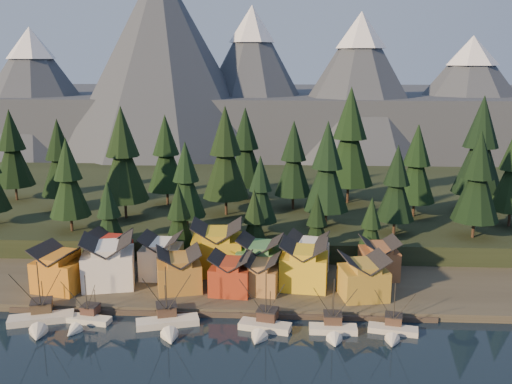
# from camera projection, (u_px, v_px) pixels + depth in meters

# --- Properties ---
(ground) EXTENTS (500.00, 500.00, 0.00)m
(ground) POSITION_uv_depth(u_px,v_px,m) (209.00, 358.00, 91.57)
(ground) COLOR black
(ground) RESTS_ON ground
(shore_strip) EXTENTS (400.00, 50.00, 1.50)m
(shore_strip) POSITION_uv_depth(u_px,v_px,m) (232.00, 266.00, 130.30)
(shore_strip) COLOR #393429
(shore_strip) RESTS_ON ground
(hillside) EXTENTS (420.00, 100.00, 6.00)m
(hillside) POSITION_uv_depth(u_px,v_px,m) (247.00, 203.00, 178.42)
(hillside) COLOR black
(hillside) RESTS_ON ground
(dock) EXTENTS (80.00, 4.00, 1.00)m
(dock) POSITION_uv_depth(u_px,v_px,m) (221.00, 311.00, 107.50)
(dock) COLOR #4F4338
(dock) RESTS_ON ground
(mountain_ridge) EXTENTS (560.00, 190.00, 90.00)m
(mountain_ridge) POSITION_uv_depth(u_px,v_px,m) (256.00, 101.00, 293.61)
(mountain_ridge) COLOR #464D5A
(mountain_ridge) RESTS_ON ground
(boat_0) EXTENTS (12.21, 12.70, 12.65)m
(boat_0) POSITION_uv_depth(u_px,v_px,m) (40.00, 313.00, 102.34)
(boat_0) COLOR beige
(boat_0) RESTS_ON ground
(boat_1) EXTENTS (9.64, 10.24, 9.90)m
(boat_1) POSITION_uv_depth(u_px,v_px,m) (83.00, 315.00, 102.70)
(boat_1) COLOR silver
(boat_1) RESTS_ON ground
(boat_2) EXTENTS (11.90, 12.42, 12.23)m
(boat_2) POSITION_uv_depth(u_px,v_px,m) (168.00, 317.00, 101.03)
(boat_2) COLOR silver
(boat_2) RESTS_ON ground
(boat_4) EXTENTS (9.87, 10.45, 11.79)m
(boat_4) POSITION_uv_depth(u_px,v_px,m) (263.00, 320.00, 99.74)
(boat_4) COLOR beige
(boat_4) RESTS_ON ground
(boat_5) EXTENTS (8.60, 9.37, 10.85)m
(boat_5) POSITION_uv_depth(u_px,v_px,m) (334.00, 323.00, 98.82)
(boat_5) COLOR silver
(boat_5) RESTS_ON ground
(boat_6) EXTENTS (9.13, 9.63, 10.05)m
(boat_6) POSITION_uv_depth(u_px,v_px,m) (393.00, 325.00, 98.75)
(boat_6) COLOR beige
(boat_6) RESTS_ON ground
(house_front_0) EXTENTS (10.83, 10.46, 9.09)m
(house_front_0) POSITION_uv_depth(u_px,v_px,m) (60.00, 267.00, 114.11)
(house_front_0) COLOR #C4741B
(house_front_0) RESTS_ON shore_strip
(house_front_1) EXTENTS (11.90, 11.59, 10.41)m
(house_front_1) POSITION_uv_depth(u_px,v_px,m) (108.00, 260.00, 115.99)
(house_front_1) COLOR white
(house_front_1) RESTS_ON shore_strip
(house_front_2) EXTENTS (10.43, 10.48, 8.36)m
(house_front_2) POSITION_uv_depth(u_px,v_px,m) (179.00, 268.00, 114.24)
(house_front_2) COLOR #AA742B
(house_front_2) RESTS_ON shore_strip
(house_front_3) EXTENTS (8.51, 8.18, 7.99)m
(house_front_3) POSITION_uv_depth(u_px,v_px,m) (231.00, 273.00, 112.60)
(house_front_3) COLOR #9A2F17
(house_front_3) RESTS_ON shore_strip
(house_front_4) EXTENTS (8.15, 8.64, 7.34)m
(house_front_4) POSITION_uv_depth(u_px,v_px,m) (261.00, 273.00, 113.42)
(house_front_4) COLOR #A5723A
(house_front_4) RESTS_ON shore_strip
(house_front_5) EXTENTS (10.17, 9.43, 9.74)m
(house_front_5) POSITION_uv_depth(u_px,v_px,m) (304.00, 263.00, 115.04)
(house_front_5) COLOR gold
(house_front_5) RESTS_ON shore_strip
(house_front_6) EXTENTS (9.94, 9.57, 8.57)m
(house_front_6) POSITION_uv_depth(u_px,v_px,m) (363.00, 275.00, 110.38)
(house_front_6) COLOR #AC862C
(house_front_6) RESTS_ON shore_strip
(house_back_0) EXTENTS (9.23, 8.95, 8.92)m
(house_back_0) POSITION_uv_depth(u_px,v_px,m) (109.00, 250.00, 124.25)
(house_back_0) COLOR #A42319
(house_back_0) RESTS_ON shore_strip
(house_back_1) EXTENTS (8.38, 8.48, 9.22)m
(house_back_1) POSITION_uv_depth(u_px,v_px,m) (161.00, 255.00, 120.99)
(house_back_1) COLOR silver
(house_back_1) RESTS_ON shore_strip
(house_back_2) EXTENTS (11.20, 10.39, 11.25)m
(house_back_2) POSITION_uv_depth(u_px,v_px,m) (217.00, 246.00, 123.09)
(house_back_2) COLOR gold
(house_back_2) RESTS_ON shore_strip
(house_back_3) EXTENTS (10.05, 9.22, 9.12)m
(house_back_3) POSITION_uv_depth(u_px,v_px,m) (260.00, 256.00, 120.14)
(house_back_3) COLOR #437C45
(house_back_3) RESTS_ON shore_strip
(house_back_4) EXTENTS (9.74, 9.49, 8.99)m
(house_back_4) POSITION_uv_depth(u_px,v_px,m) (308.00, 253.00, 122.13)
(house_back_4) COLOR silver
(house_back_4) RESTS_ON shore_strip
(house_back_5) EXTENTS (8.22, 8.31, 8.52)m
(house_back_5) POSITION_uv_depth(u_px,v_px,m) (379.00, 257.00, 120.56)
(house_back_5) COLOR brown
(house_back_5) RESTS_ON shore_strip
(tree_hill_1) EXTENTS (10.87, 10.87, 25.31)m
(tree_hill_1) POSITION_uv_depth(u_px,v_px,m) (60.00, 160.00, 155.85)
(tree_hill_1) COLOR #332319
(tree_hill_1) RESTS_ON hillside
(tree_hill_2) EXTENTS (9.85, 9.85, 22.95)m
(tree_hill_2) POSITION_uv_depth(u_px,v_px,m) (68.00, 181.00, 136.16)
(tree_hill_2) COLOR #332319
(tree_hill_2) RESTS_ON hillside
(tree_hill_3) EXTENTS (12.68, 12.68, 29.53)m
(tree_hill_3) POSITION_uv_depth(u_px,v_px,m) (123.00, 158.00, 146.49)
(tree_hill_3) COLOR #332319
(tree_hill_3) RESTS_ON hillside
(tree_hill_4) EXTENTS (11.13, 11.13, 25.92)m
(tree_hill_4) POSITION_uv_depth(u_px,v_px,m) (166.00, 156.00, 161.10)
(tree_hill_4) COLOR #332319
(tree_hill_4) RESTS_ON hillside
(tree_hill_5) EXTENTS (9.44, 9.44, 21.98)m
(tree_hill_5) POSITION_uv_depth(u_px,v_px,m) (186.00, 182.00, 136.75)
(tree_hill_5) COLOR #332319
(tree_hill_5) RESTS_ON hillside
(tree_hill_6) EXTENTS (12.56, 12.56, 29.26)m
(tree_hill_6) POSITION_uv_depth(u_px,v_px,m) (226.00, 156.00, 150.01)
(tree_hill_6) COLOR #332319
(tree_hill_6) RESTS_ON hillside
(tree_hill_7) EXTENTS (8.18, 8.18, 19.05)m
(tree_hill_7) POSITION_uv_depth(u_px,v_px,m) (260.00, 192.00, 134.21)
(tree_hill_7) COLOR #332319
(tree_hill_7) RESTS_ON hillside
(tree_hill_8) EXTENTS (10.64, 10.64, 24.79)m
(tree_hill_8) POSITION_uv_depth(u_px,v_px,m) (294.00, 161.00, 156.42)
(tree_hill_8) COLOR #332319
(tree_hill_8) RESTS_ON hillside
(tree_hill_9) EXTENTS (11.39, 11.39, 26.53)m
(tree_hill_9) POSITION_uv_depth(u_px,v_px,m) (327.00, 170.00, 139.25)
(tree_hill_9) COLOR #332319
(tree_hill_9) RESTS_ON hillside
(tree_hill_10) EXTENTS (14.40, 14.40, 33.54)m
(tree_hill_10) POSITION_uv_depth(u_px,v_px,m) (350.00, 140.00, 162.27)
(tree_hill_10) COLOR #332319
(tree_hill_10) RESTS_ON hillside
(tree_hill_11) EXTENTS (9.24, 9.24, 21.52)m
(tree_hill_11) POSITION_uv_depth(u_px,v_px,m) (396.00, 186.00, 134.16)
(tree_hill_11) COLOR #332319
(tree_hill_11) RESTS_ON hillside
(tree_hill_12) EXTENTS (10.61, 10.61, 24.73)m
(tree_hill_12) POSITION_uv_depth(u_px,v_px,m) (416.00, 166.00, 148.90)
(tree_hill_12) COLOR #332319
(tree_hill_12) RESTS_ON hillside
(tree_hill_13) EXTENTS (10.87, 10.87, 25.32)m
(tree_hill_13) POSITION_uv_depth(u_px,v_px,m) (478.00, 180.00, 130.79)
(tree_hill_13) COLOR #332319
(tree_hill_13) RESTS_ON hillside
(tree_hill_14) EXTENTS (13.62, 13.62, 31.73)m
(tree_hill_14) POSITION_uv_depth(u_px,v_px,m) (480.00, 149.00, 152.92)
(tree_hill_14) COLOR #332319
(tree_hill_14) RESTS_ON hillside
(tree_hill_15) EXTENTS (11.79, 11.79, 27.46)m
(tree_hill_15) POSITION_uv_depth(u_px,v_px,m) (245.00, 150.00, 166.56)
(tree_hill_15) COLOR #332319
(tree_hill_15) RESTS_ON hillside
(tree_hill_16) EXTENTS (11.57, 11.57, 26.96)m
(tree_hill_16) POSITION_uv_depth(u_px,v_px,m) (12.00, 151.00, 166.32)
(tree_hill_16) COLOR #332319
(tree_hill_16) RESTS_ON hillside
(tree_shore_0) EXTENTS (8.06, 8.06, 18.79)m
(tree_shore_0) POSITION_uv_depth(u_px,v_px,m) (109.00, 218.00, 129.28)
(tree_shore_0) COLOR #332319
(tree_shore_0) RESTS_ON shore_strip
(tree_shore_1) EXTENTS (7.97, 7.97, 18.56)m
(tree_shore_1) POSITION_uv_depth(u_px,v_px,m) (179.00, 219.00, 128.47)
(tree_shore_1) COLOR #332319
(tree_shore_1) RESTS_ON shore_strip
(tree_shore_2) EXTENTS (7.46, 7.46, 17.38)m
(tree_shore_2) POSITION_uv_depth(u_px,v_px,m) (254.00, 223.00, 127.71)
(tree_shore_2) COLOR #332319
(tree_shore_2) RESTS_ON shore_strip
(tree_shore_3) EXTENTS (7.13, 7.13, 16.61)m
(tree_shore_3) POSITION_uv_depth(u_px,v_px,m) (317.00, 226.00, 127.07)
(tree_shore_3) COLOR #332319
(tree_shore_3) RESTS_ON shore_strip
(tree_shore_4) EXTENTS (6.81, 6.81, 15.85)m
(tree_shore_4) POSITION_uv_depth(u_px,v_px,m) (371.00, 228.00, 126.53)
(tree_shore_4) COLOR #332319
(tree_shore_4) RESTS_ON shore_strip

